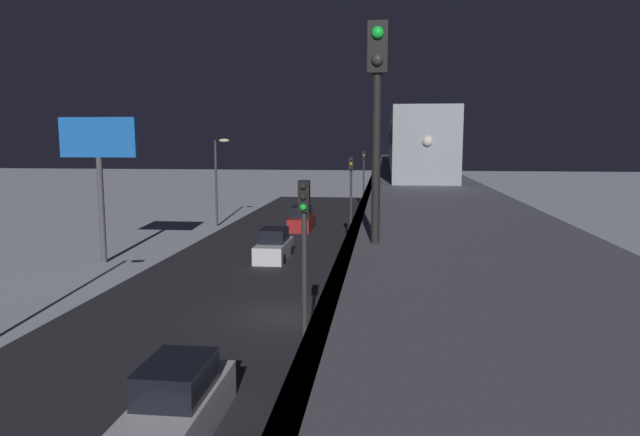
# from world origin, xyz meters

# --- Properties ---
(ground_plane) EXTENTS (240.00, 240.00, 0.00)m
(ground_plane) POSITION_xyz_m (0.00, 0.00, 0.00)
(ground_plane) COLOR silver
(avenue_asphalt) EXTENTS (11.00, 103.40, 0.01)m
(avenue_asphalt) POSITION_xyz_m (4.12, 0.00, 0.00)
(avenue_asphalt) COLOR #28282D
(avenue_asphalt) RESTS_ON ground_plane
(elevated_railway) EXTENTS (5.00, 103.40, 5.63)m
(elevated_railway) POSITION_xyz_m (-5.92, 0.00, 4.86)
(elevated_railway) COLOR slate
(elevated_railway) RESTS_ON ground_plane
(subway_train) EXTENTS (2.94, 36.87, 3.40)m
(subway_train) POSITION_xyz_m (-6.01, -19.09, 7.41)
(subway_train) COLOR #999EA8
(subway_train) RESTS_ON elevated_railway
(rail_signal) EXTENTS (0.36, 0.41, 4.00)m
(rail_signal) POSITION_xyz_m (-4.11, 13.16, 8.36)
(rail_signal) COLOR black
(rail_signal) RESTS_ON elevated_railway
(sedan_white) EXTENTS (1.91, 4.61, 1.97)m
(sedan_white) POSITION_xyz_m (2.72, -11.68, 0.79)
(sedan_white) COLOR silver
(sedan_white) RESTS_ON ground_plane
(sedan_red) EXTENTS (1.80, 4.68, 1.97)m
(sedan_red) POSITION_xyz_m (2.72, -24.02, 0.80)
(sedan_red) COLOR #A51E1E
(sedan_red) RESTS_ON ground_plane
(sedan_white_2) EXTENTS (1.80, 4.80, 1.97)m
(sedan_white_2) POSITION_xyz_m (0.92, 10.35, 0.80)
(sedan_white_2) COLOR silver
(sedan_white_2) RESTS_ON ground_plane
(traffic_light_near) EXTENTS (0.32, 0.44, 6.40)m
(traffic_light_near) POSITION_xyz_m (-1.98, 7.57, 4.20)
(traffic_light_near) COLOR #2D2D2D
(traffic_light_near) RESTS_ON ground_plane
(traffic_light_mid) EXTENTS (0.32, 0.44, 6.40)m
(traffic_light_mid) POSITION_xyz_m (-1.98, -14.95, 4.20)
(traffic_light_mid) COLOR #2D2D2D
(traffic_light_mid) RESTS_ON ground_plane
(traffic_light_far) EXTENTS (0.32, 0.44, 6.40)m
(traffic_light_far) POSITION_xyz_m (-1.98, -37.47, 4.20)
(traffic_light_far) COLOR #2D2D2D
(traffic_light_far) RESTS_ON ground_plane
(commercial_billboard) EXTENTS (4.80, 0.36, 8.90)m
(commercial_billboard) POSITION_xyz_m (13.00, -9.45, 6.83)
(commercial_billboard) COLOR #4C4C51
(commercial_billboard) RESTS_ON ground_plane
(street_lamp_far) EXTENTS (1.35, 0.44, 7.65)m
(street_lamp_far) POSITION_xyz_m (10.19, -25.00, 4.81)
(street_lamp_far) COLOR #38383D
(street_lamp_far) RESTS_ON ground_plane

